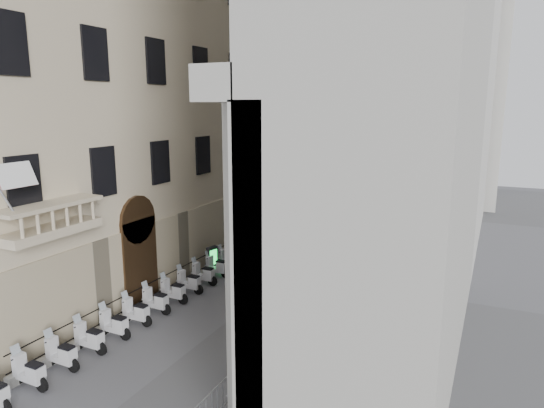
{
  "coord_description": "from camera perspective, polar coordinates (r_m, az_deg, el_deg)",
  "views": [
    {
      "loc": [
        10.77,
        -6.08,
        9.87
      ],
      "look_at": [
        -0.37,
        17.79,
        4.5
      ],
      "focal_mm": 32.0,
      "sensor_mm": 36.0,
      "label": 1
    }
  ],
  "objects": [
    {
      "name": "street_lamp",
      "position": [
        30.48,
        -3.19,
        2.62
      ],
      "size": [
        2.81,
        0.35,
        8.62
      ],
      "rotation": [
        0.0,
        0.0,
        -0.05
      ],
      "color": "#94969C",
      "rests_on": "ground"
    },
    {
      "name": "scooter_3",
      "position": [
        21.95,
        -20.55,
        -15.98
      ],
      "size": [
        1.41,
        0.59,
        1.5
      ],
      "primitive_type": null,
      "rotation": [
        0.0,
        0.0,
        1.55
      ],
      "color": "silver",
      "rests_on": "ground"
    },
    {
      "name": "flag",
      "position": [
        20.93,
        -25.88,
        -17.85
      ],
      "size": [
        1.0,
        1.4,
        8.2
      ],
      "primitive_type": null,
      "color": "#9E0C11",
      "rests_on": "ground"
    },
    {
      "name": "scooter_4",
      "position": [
        22.83,
        -17.96,
        -14.69
      ],
      "size": [
        1.41,
        0.59,
        1.5
      ],
      "primitive_type": null,
      "rotation": [
        0.0,
        0.0,
        1.55
      ],
      "color": "silver",
      "rests_on": "ground"
    },
    {
      "name": "scooter_10",
      "position": [
        29.0,
        -6.48,
        -8.45
      ],
      "size": [
        1.41,
        0.59,
        1.5
      ],
      "primitive_type": null,
      "rotation": [
        0.0,
        0.0,
        1.55
      ],
      "color": "silver",
      "rests_on": "ground"
    },
    {
      "name": "blue_awning",
      "position": [
        34.21,
        12.85,
        -5.55
      ],
      "size": [
        1.6,
        3.0,
        3.0
      ],
      "primitive_type": null,
      "color": "navy",
      "rests_on": "ground"
    },
    {
      "name": "info_kiosk",
      "position": [
        29.36,
        -7.05,
        -6.51
      ],
      "size": [
        0.39,
        0.8,
        1.63
      ],
      "rotation": [
        0.0,
        0.0,
        -0.2
      ],
      "color": "black",
      "rests_on": "ground"
    },
    {
      "name": "barrier_2",
      "position": [
        20.87,
        0.83,
        -16.7
      ],
      "size": [
        0.6,
        2.4,
        1.1
      ],
      "primitive_type": null,
      "color": "#9B9DA2",
      "rests_on": "ground"
    },
    {
      "name": "scooter_6",
      "position": [
        24.74,
        -13.44,
        -12.32
      ],
      "size": [
        1.41,
        0.59,
        1.5
      ],
      "primitive_type": null,
      "rotation": [
        0.0,
        0.0,
        1.55
      ],
      "color": "silver",
      "rests_on": "ground"
    },
    {
      "name": "barrier_6",
      "position": [
        29.52,
        8.9,
        -8.16
      ],
      "size": [
        0.6,
        2.4,
        1.1
      ],
      "primitive_type": null,
      "color": "#9B9DA2",
      "rests_on": "ground"
    },
    {
      "name": "security_tent",
      "position": [
        37.01,
        3.87,
        0.49
      ],
      "size": [
        4.14,
        4.14,
        3.36
      ],
      "color": "silver",
      "rests_on": "ground"
    },
    {
      "name": "far_building",
      "position": [
        55.38,
        14.3,
        16.49
      ],
      "size": [
        22.0,
        10.0,
        30.0
      ],
      "primitive_type": "cube",
      "color": "beige",
      "rests_on": "ground"
    },
    {
      "name": "scooter_11",
      "position": [
        30.14,
        -5.07,
        -7.64
      ],
      "size": [
        1.41,
        0.59,
        1.5
      ],
      "primitive_type": null,
      "rotation": [
        0.0,
        0.0,
        1.55
      ],
      "color": "silver",
      "rests_on": "ground"
    },
    {
      "name": "iron_fence",
      "position": [
        30.07,
        -6.69,
        -7.72
      ],
      "size": [
        0.3,
        28.0,
        1.4
      ],
      "primitive_type": null,
      "color": "black",
      "rests_on": "ground"
    },
    {
      "name": "barrier_4",
      "position": [
        25.07,
        5.62,
        -11.72
      ],
      "size": [
        0.6,
        2.4,
        1.1
      ],
      "primitive_type": null,
      "color": "#9B9DA2",
      "rests_on": "ground"
    },
    {
      "name": "pedestrian_a",
      "position": [
        38.45,
        6.73,
        -2.12
      ],
      "size": [
        0.63,
        0.41,
        1.71
      ],
      "primitive_type": "imported",
      "rotation": [
        0.0,
        0.0,
        3.15
      ],
      "color": "#0D1836",
      "rests_on": "ground"
    },
    {
      "name": "scooter_5",
      "position": [
        23.76,
        -15.6,
        -13.47
      ],
      "size": [
        1.41,
        0.59,
        1.5
      ],
      "primitive_type": null,
      "rotation": [
        0.0,
        0.0,
        1.55
      ],
      "color": "silver",
      "rests_on": "ground"
    },
    {
      "name": "pedestrian_b",
      "position": [
        41.98,
        10.16,
        -1.04
      ],
      "size": [
        1.07,
        1.0,
        1.75
      ],
      "primitive_type": "imported",
      "rotation": [
        0.0,
        0.0,
        2.62
      ],
      "color": "black",
      "rests_on": "ground"
    },
    {
      "name": "barrier_3",
      "position": [
        22.93,
        3.47,
        -13.99
      ],
      "size": [
        0.6,
        2.4,
        1.1
      ],
      "primitive_type": null,
      "color": "#9B9DA2",
      "rests_on": "ground"
    },
    {
      "name": "scooter_7",
      "position": [
        25.76,
        -11.47,
        -11.25
      ],
      "size": [
        1.41,
        0.59,
        1.5
      ],
      "primitive_type": null,
      "rotation": [
        0.0,
        0.0,
        1.55
      ],
      "color": "silver",
      "rests_on": "ground"
    },
    {
      "name": "barrier_5",
      "position": [
        27.27,
        7.4,
        -9.8
      ],
      "size": [
        0.6,
        2.4,
        1.1
      ],
      "primitive_type": null,
      "color": "#9B9DA2",
      "rests_on": "ground"
    },
    {
      "name": "scooter_1",
      "position": [
        20.36,
        -26.48,
        -18.77
      ],
      "size": [
        1.41,
        0.59,
        1.5
      ],
      "primitive_type": null,
      "rotation": [
        0.0,
        0.0,
        1.55
      ],
      "color": "silver",
      "rests_on": "ground"
    },
    {
      "name": "pedestrian_c",
      "position": [
        38.06,
        9.07,
        -2.25
      ],
      "size": [
        0.98,
        0.74,
        1.81
      ],
      "primitive_type": "imported",
      "rotation": [
        0.0,
        0.0,
        3.34
      ],
      "color": "black",
      "rests_on": "ground"
    },
    {
      "name": "scooter_9",
      "position": [
        27.89,
        -8.0,
        -9.32
      ],
      "size": [
        1.41,
        0.59,
        1.5
      ],
      "primitive_type": null,
      "rotation": [
        0.0,
        0.0,
        1.55
      ],
      "color": "silver",
      "rests_on": "ground"
    },
    {
      "name": "scooter_8",
      "position": [
        26.81,
        -9.66,
        -10.25
      ],
      "size": [
        1.41,
        0.59,
        1.5
      ],
      "primitive_type": null,
      "rotation": [
        0.0,
        0.0,
        1.55
      ],
      "color": "silver",
      "rests_on": "ground"
    },
    {
      "name": "barrier_1",
      "position": [
        18.92,
        -2.47,
        -19.93
      ],
      "size": [
        0.6,
        2.4,
        1.1
      ],
      "primitive_type": null,
      "color": "#9B9DA2",
      "rests_on": "ground"
    },
    {
      "name": "scooter_2",
      "position": [
        21.12,
        -23.38,
        -17.35
      ],
      "size": [
        1.41,
        0.59,
        1.5
      ],
      "primitive_type": null,
      "rotation": [
        0.0,
        0.0,
        1.55
      ],
      "color": "silver",
      "rests_on": "ground"
    }
  ]
}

